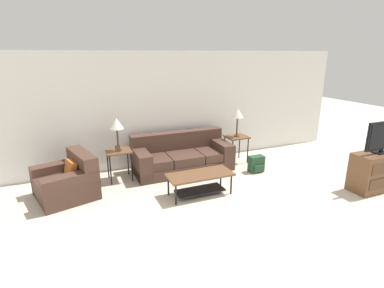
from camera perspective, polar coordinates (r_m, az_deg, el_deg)
ground_plane at (r=4.26m, az=17.90°, el=-20.77°), size 24.00×24.00×0.00m
wall_back at (r=7.07m, az=-3.08°, el=6.77°), size 9.00×0.06×2.60m
couch at (r=6.76m, az=-1.92°, el=-2.52°), size 2.17×0.96×0.82m
armchair at (r=5.97m, az=-22.59°, el=-6.66°), size 1.18×1.22×0.80m
coffee_table at (r=5.58m, az=1.53°, el=-6.71°), size 1.22×0.53×0.41m
side_table_left at (r=6.31m, az=-13.78°, el=-1.86°), size 0.50×0.46×0.64m
side_table_right at (r=7.25m, az=8.46°, el=0.91°), size 0.50×0.46×0.64m
table_lamp_left at (r=6.15m, az=-14.18°, el=3.63°), size 0.27×0.27×0.68m
table_lamp_right at (r=7.11m, az=8.68°, el=5.72°), size 0.27×0.27×0.68m
tv_console at (r=6.79m, az=31.78°, el=-4.38°), size 1.08×0.46×0.74m
television at (r=6.60m, az=32.71°, el=1.26°), size 0.85×0.20×0.61m
backpack at (r=6.82m, az=12.17°, el=-3.77°), size 0.33×0.26×0.36m
picture_frame at (r=6.20m, az=-13.97°, el=-0.84°), size 0.10×0.04×0.13m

